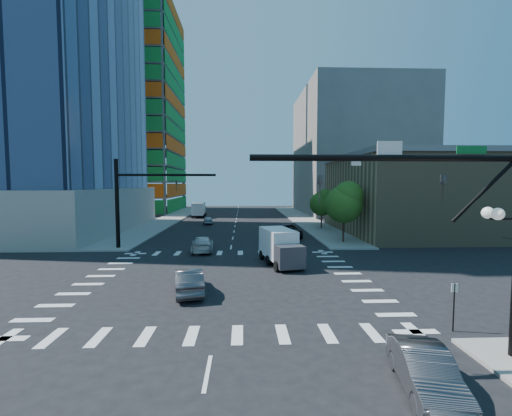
{
  "coord_description": "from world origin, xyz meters",
  "views": [
    {
      "loc": [
        1.26,
        -23.61,
        6.62
      ],
      "look_at": [
        2.47,
        8.0,
        4.41
      ],
      "focal_mm": 24.0,
      "sensor_mm": 36.0,
      "label": 1
    }
  ],
  "objects": [
    {
      "name": "no_parking_sign",
      "position": [
        10.7,
        -9.0,
        1.38
      ],
      "size": [
        0.3,
        0.06,
        2.2
      ],
      "color": "black",
      "rests_on": "ground"
    },
    {
      "name": "ground",
      "position": [
        0.0,
        0.0,
        0.0
      ],
      "size": [
        160.0,
        160.0,
        0.0
      ],
      "primitive_type": "plane",
      "color": "black",
      "rests_on": "ground"
    },
    {
      "name": "bg_building_ne",
      "position": [
        27.0,
        55.0,
        14.0
      ],
      "size": [
        24.0,
        30.0,
        28.0
      ],
      "primitive_type": "cube",
      "color": "slate",
      "rests_on": "ground"
    },
    {
      "name": "car_nb_right",
      "position": [
        7.03,
        -13.4,
        0.69
      ],
      "size": [
        2.16,
        4.4,
        1.39
      ],
      "primitive_type": "imported",
      "rotation": [
        0.0,
        0.0,
        -0.17
      ],
      "color": "#414145",
      "rests_on": "ground"
    },
    {
      "name": "box_truck_far",
      "position": [
        -7.55,
        45.36,
        1.3
      ],
      "size": [
        2.42,
        5.63,
        2.95
      ],
      "rotation": [
        0.0,
        0.0,
        3.15
      ],
      "color": "black",
      "rests_on": "ground"
    },
    {
      "name": "car_sb_mid",
      "position": [
        -4.52,
        33.03,
        0.65
      ],
      "size": [
        1.88,
        3.93,
        1.3
      ],
      "primitive_type": "imported",
      "rotation": [
        0.0,
        0.0,
        3.24
      ],
      "color": "#A4A8AB",
      "rests_on": "ground"
    },
    {
      "name": "commercial_building",
      "position": [
        25.0,
        22.0,
        5.31
      ],
      "size": [
        20.5,
        22.5,
        10.6
      ],
      "color": "#987C58",
      "rests_on": "ground"
    },
    {
      "name": "signal_mast_nw",
      "position": [
        -10.0,
        11.5,
        5.49
      ],
      "size": [
        10.2,
        0.4,
        9.0
      ],
      "color": "black",
      "rests_on": "sidewalk_nw"
    },
    {
      "name": "tree_south",
      "position": [
        12.63,
        13.9,
        4.69
      ],
      "size": [
        4.16,
        4.16,
        6.82
      ],
      "color": "#382316",
      "rests_on": "sidewalk_ne"
    },
    {
      "name": "road_markings",
      "position": [
        0.0,
        0.0,
        0.01
      ],
      "size": [
        20.0,
        20.0,
        0.01
      ],
      "primitive_type": "cube",
      "color": "silver",
      "rests_on": "ground"
    },
    {
      "name": "sidewalk_nw",
      "position": [
        -12.5,
        40.0,
        0.07
      ],
      "size": [
        5.0,
        60.0,
        0.15
      ],
      "primitive_type": "cube",
      "color": "gray",
      "rests_on": "ground"
    },
    {
      "name": "construction_building",
      "position": [
        -27.41,
        61.93,
        24.61
      ],
      "size": [
        25.16,
        34.5,
        70.6
      ],
      "color": "slate",
      "rests_on": "ground"
    },
    {
      "name": "sidewalk_ne",
      "position": [
        12.5,
        40.0,
        0.07
      ],
      "size": [
        5.0,
        60.0,
        0.15
      ],
      "primitive_type": "cube",
      "color": "gray",
      "rests_on": "ground"
    },
    {
      "name": "signal_mast_se",
      "position": [
        10.6,
        -11.5,
        5.01
      ],
      "size": [
        10.51,
        2.48,
        9.0
      ],
      "color": "black",
      "rests_on": "sidewalk_se"
    },
    {
      "name": "car_nb_far",
      "position": [
        6.98,
        18.56,
        0.8
      ],
      "size": [
        2.96,
        5.88,
        1.6
      ],
      "primitive_type": "imported",
      "rotation": [
        0.0,
        0.0,
        0.05
      ],
      "color": "black",
      "rests_on": "ground"
    },
    {
      "name": "car_sb_near",
      "position": [
        -2.75,
        9.88,
        0.73
      ],
      "size": [
        2.48,
        5.21,
        1.46
      ],
      "primitive_type": "imported",
      "rotation": [
        0.0,
        0.0,
        3.23
      ],
      "color": "silver",
      "rests_on": "ground"
    },
    {
      "name": "box_truck_near",
      "position": [
        4.38,
        3.96,
        1.26
      ],
      "size": [
        3.39,
        5.8,
        2.85
      ],
      "rotation": [
        0.0,
        0.0,
        0.21
      ],
      "color": "black",
      "rests_on": "ground"
    },
    {
      "name": "car_sb_cross",
      "position": [
        -2.06,
        -3.05,
        0.75
      ],
      "size": [
        2.51,
        4.8,
        1.5
      ],
      "primitive_type": "imported",
      "rotation": [
        0.0,
        0.0,
        3.35
      ],
      "color": "#46464A",
      "rests_on": "ground"
    },
    {
      "name": "tree_north",
      "position": [
        12.93,
        25.9,
        3.99
      ],
      "size": [
        3.54,
        3.52,
        5.78
      ],
      "color": "#382316",
      "rests_on": "sidewalk_ne"
    }
  ]
}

